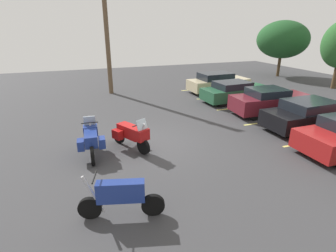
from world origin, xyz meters
The scene contains 11 objects.
ground centered at (0.00, 0.00, -0.05)m, with size 44.00×44.00×0.10m, color #38383A.
motorcycle_touring centered at (0.30, -0.94, 0.66)m, with size 1.96×1.31×1.39m.
motorcycle_second centered at (4.14, -2.09, 0.62)m, with size 0.82×2.14×1.23m.
motorcycle_third centered at (0.25, -2.47, 0.65)m, with size 2.16×1.00×1.36m.
parking_stripes centered at (-0.43, 7.38, 0.00)m, with size 16.10×5.02×0.01m.
car_champagne centered at (-7.15, 7.24, 0.71)m, with size 1.95×4.59×1.44m.
car_green centered at (-4.40, 6.96, 0.65)m, with size 1.97×4.62×1.32m.
car_maroon centered at (-1.57, 7.31, 0.71)m, with size 2.03×4.50×1.44m.
car_black centered at (0.97, 7.55, 0.69)m, with size 1.83×4.75×1.40m.
utility_pole centered at (-9.51, -0.27, 4.60)m, with size 1.53×1.15×8.97m.
tree_center centered at (-11.00, 16.23, 3.44)m, with size 4.73×4.73×5.15m.
Camera 1 is at (9.74, -2.87, 4.59)m, focal length 28.14 mm.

